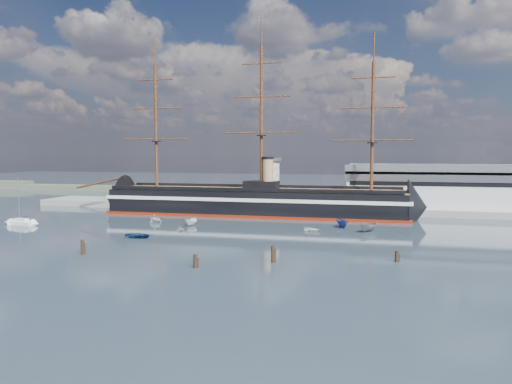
# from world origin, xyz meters

# --- Properties ---
(ground) EXTENTS (600.00, 600.00, 0.00)m
(ground) POSITION_xyz_m (0.00, 40.00, 0.00)
(ground) COLOR #2A3845
(ground) RESTS_ON ground
(quay) EXTENTS (180.00, 18.00, 2.00)m
(quay) POSITION_xyz_m (10.00, 76.00, 0.00)
(quay) COLOR slate
(quay) RESTS_ON ground
(warehouse) EXTENTS (63.00, 21.00, 11.60)m
(warehouse) POSITION_xyz_m (58.00, 80.00, 7.98)
(warehouse) COLOR #B7BABC
(warehouse) RESTS_ON ground
(quay_tower) EXTENTS (5.00, 5.00, 15.00)m
(quay_tower) POSITION_xyz_m (3.00, 73.00, 9.75)
(quay_tower) COLOR silver
(quay_tower) RESTS_ON ground
(shoreline) EXTENTS (120.00, 10.00, 4.00)m
(shoreline) POSITION_xyz_m (-139.23, 135.00, 1.45)
(shoreline) COLOR #3F4C38
(shoreline) RESTS_ON ground
(warship) EXTENTS (112.95, 17.11, 53.94)m
(warship) POSITION_xyz_m (-1.01, 60.00, 4.04)
(warship) COLOR black
(warship) RESTS_ON ground
(sailboat) EXTENTS (8.07, 3.73, 12.44)m
(sailboat) POSITION_xyz_m (-52.49, 24.55, 0.79)
(sailboat) COLOR silver
(sailboat) RESTS_ON ground
(motorboat_a) EXTENTS (5.98, 2.68, 2.32)m
(motorboat_a) POSITION_xyz_m (-9.44, 34.68, 0.00)
(motorboat_a) COLOR white
(motorboat_a) RESTS_ON ground
(motorboat_b) EXTENTS (1.80, 3.79, 1.71)m
(motorboat_b) POSITION_xyz_m (-13.91, 14.63, 0.00)
(motorboat_b) COLOR navy
(motorboat_b) RESTS_ON ground
(motorboat_c) EXTENTS (6.48, 5.21, 2.49)m
(motorboat_c) POSITION_xyz_m (34.86, 35.97, 0.00)
(motorboat_c) COLOR slate
(motorboat_c) RESTS_ON ground
(motorboat_d) EXTENTS (5.50, 7.15, 2.41)m
(motorboat_d) POSITION_xyz_m (-21.25, 37.89, 0.00)
(motorboat_d) COLOR white
(motorboat_d) RESTS_ON ground
(motorboat_e) EXTENTS (2.53, 3.09, 1.36)m
(motorboat_e) POSITION_xyz_m (22.15, 33.23, 0.00)
(motorboat_e) COLOR silver
(motorboat_e) RESTS_ON ground
(motorboat_f) EXTENTS (6.87, 4.81, 2.59)m
(motorboat_f) POSITION_xyz_m (28.41, 41.06, 0.00)
(motorboat_f) COLOR navy
(motorboat_f) RESTS_ON ground
(motorboat_g) EXTENTS (3.56, 3.44, 1.27)m
(motorboat_g) POSITION_xyz_m (-8.89, 26.28, 0.00)
(motorboat_g) COLOR silver
(motorboat_g) RESTS_ON ground
(piling_near_left) EXTENTS (0.64, 0.64, 3.45)m
(piling_near_left) POSITION_xyz_m (-15.11, -4.39, 0.00)
(piling_near_left) COLOR black
(piling_near_left) RESTS_ON ground
(piling_near_mid) EXTENTS (0.64, 0.64, 2.95)m
(piling_near_mid) POSITION_xyz_m (8.92, -9.05, 0.00)
(piling_near_mid) COLOR black
(piling_near_mid) RESTS_ON ground
(piling_near_right) EXTENTS (0.64, 0.64, 3.66)m
(piling_near_right) POSITION_xyz_m (20.26, -2.00, 0.00)
(piling_near_right) COLOR black
(piling_near_right) RESTS_ON ground
(piling_far_right) EXTENTS (0.64, 0.64, 2.63)m
(piling_far_right) POSITION_xyz_m (40.72, 3.94, 0.00)
(piling_far_right) COLOR black
(piling_far_right) RESTS_ON ground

